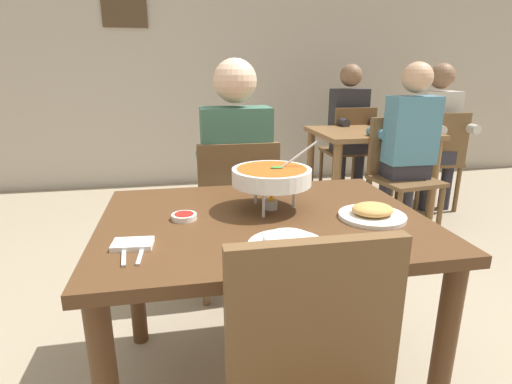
{
  "coord_description": "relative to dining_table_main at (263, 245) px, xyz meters",
  "views": [
    {
      "loc": [
        -0.28,
        -1.35,
        1.25
      ],
      "look_at": [
        0.0,
        0.15,
        0.79
      ],
      "focal_mm": 28.27,
      "sensor_mm": 36.0,
      "label": 1
    }
  ],
  "objects": [
    {
      "name": "rice_plate",
      "position": [
        0.01,
        -0.28,
        0.13
      ],
      "size": [
        0.24,
        0.24,
        0.06
      ],
      "color": "white",
      "rests_on": "dining_table_main"
    },
    {
      "name": "spoon_utensil",
      "position": [
        -0.41,
        -0.23,
        0.12
      ],
      "size": [
        0.02,
        0.17,
        0.01
      ],
      "primitive_type": "cube",
      "rotation": [
        0.0,
        0.0,
        -0.05
      ],
      "color": "silver",
      "rests_on": "dining_table_main"
    },
    {
      "name": "sauce_dish",
      "position": [
        -0.29,
        0.03,
        0.12
      ],
      "size": [
        0.09,
        0.09,
        0.02
      ],
      "color": "white",
      "rests_on": "dining_table_main"
    },
    {
      "name": "fork_utensil",
      "position": [
        -0.46,
        -0.23,
        0.12
      ],
      "size": [
        0.03,
        0.17,
        0.01
      ],
      "primitive_type": "cube",
      "rotation": [
        0.0,
        0.0,
        0.11
      ],
      "color": "silver",
      "rests_on": "dining_table_main"
    },
    {
      "name": "diner_main",
      "position": [
        0.0,
        0.76,
        0.12
      ],
      "size": [
        0.4,
        0.45,
        1.31
      ],
      "color": "#2D2D38",
      "rests_on": "ground_plane"
    },
    {
      "name": "chair_diner_main",
      "position": [
        -0.0,
        0.73,
        -0.12
      ],
      "size": [
        0.44,
        0.44,
        0.9
      ],
      "color": "brown",
      "rests_on": "ground_plane"
    },
    {
      "name": "patron_bg_left",
      "position": [
        1.41,
        2.52,
        0.12
      ],
      "size": [
        0.4,
        0.45,
        1.31
      ],
      "color": "#2D2D38",
      "rests_on": "ground_plane"
    },
    {
      "name": "curry_bowl",
      "position": [
        0.05,
        0.08,
        0.24
      ],
      "size": [
        0.33,
        0.3,
        0.26
      ],
      "color": "silver",
      "rests_on": "dining_table_main"
    },
    {
      "name": "patron_bg_middle",
      "position": [
        2.01,
        1.93,
        0.12
      ],
      "size": [
        0.4,
        0.45,
        1.31
      ],
      "color": "#2D2D38",
      "rests_on": "ground_plane"
    },
    {
      "name": "dining_table_main",
      "position": [
        0.0,
        0.0,
        0.0
      ],
      "size": [
        1.17,
        0.88,
        0.74
      ],
      "color": "#51331C",
      "rests_on": "ground_plane"
    },
    {
      "name": "patron_bg_right",
      "position": [
        1.42,
        1.43,
        0.12
      ],
      "size": [
        0.4,
        0.45,
        1.31
      ],
      "color": "#2D2D38",
      "rests_on": "ground_plane"
    },
    {
      "name": "cafe_rear_partition",
      "position": [
        0.0,
        3.26,
        0.87
      ],
      "size": [
        10.0,
        0.1,
        3.0
      ],
      "primitive_type": "cube",
      "color": "#BCB2A3",
      "rests_on": "ground_plane"
    },
    {
      "name": "napkin_folded",
      "position": [
        -0.44,
        -0.18,
        0.12
      ],
      "size": [
        0.13,
        0.09,
        0.02
      ],
      "primitive_type": "cube",
      "rotation": [
        0.0,
        0.0,
        -0.08
      ],
      "color": "white",
      "rests_on": "dining_table_main"
    },
    {
      "name": "dining_table_far",
      "position": [
        1.38,
        1.97,
        -0.02
      ],
      "size": [
        1.0,
        0.8,
        0.74
      ],
      "color": "brown",
      "rests_on": "ground_plane"
    },
    {
      "name": "chair_bg_right",
      "position": [
        1.39,
        1.47,
        -0.12
      ],
      "size": [
        0.5,
        0.5,
        0.9
      ],
      "color": "brown",
      "rests_on": "ground_plane"
    },
    {
      "name": "ground_plane",
      "position": [
        0.0,
        0.0,
        -0.63
      ],
      "size": [
        16.0,
        16.0,
        0.0
      ],
      "primitive_type": "plane",
      "color": "gray"
    },
    {
      "name": "chair_bg_left",
      "position": [
        1.41,
        2.47,
        -0.12
      ],
      "size": [
        0.44,
        0.44,
        0.9
      ],
      "color": "brown",
      "rests_on": "ground_plane"
    },
    {
      "name": "appetizer_plate",
      "position": [
        0.38,
        -0.09,
        0.13
      ],
      "size": [
        0.24,
        0.24,
        0.06
      ],
      "color": "white",
      "rests_on": "dining_table_main"
    },
    {
      "name": "chair_bg_middle",
      "position": [
        1.98,
        1.86,
        -0.12
      ],
      "size": [
        0.47,
        0.47,
        0.9
      ],
      "color": "brown",
      "rests_on": "ground_plane"
    }
  ]
}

